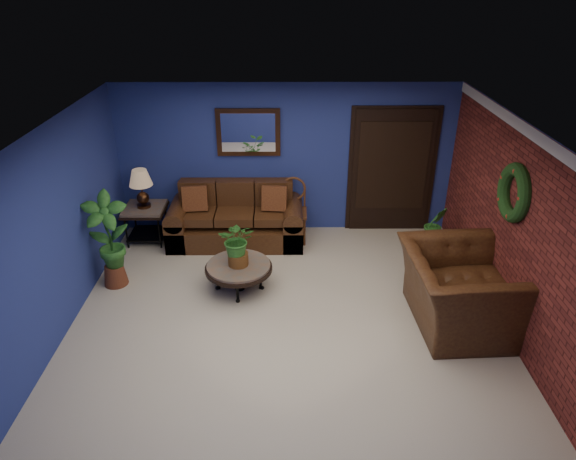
{
  "coord_description": "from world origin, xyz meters",
  "views": [
    {
      "loc": [
        -0.01,
        -5.51,
        4.08
      ],
      "look_at": [
        0.02,
        0.55,
        0.95
      ],
      "focal_mm": 32.0,
      "sensor_mm": 36.0,
      "label": 1
    }
  ],
  "objects_px": {
    "sofa": "(236,222)",
    "end_table": "(145,215)",
    "table_lamp": "(141,184)",
    "armchair": "(459,290)",
    "coffee_table": "(239,268)",
    "side_chair": "(293,206)"
  },
  "relations": [
    {
      "from": "coffee_table",
      "to": "sofa",
      "type": "bearing_deg",
      "value": 96.03
    },
    {
      "from": "coffee_table",
      "to": "armchair",
      "type": "distance_m",
      "value": 2.92
    },
    {
      "from": "sofa",
      "to": "coffee_table",
      "type": "height_order",
      "value": "sofa"
    },
    {
      "from": "end_table",
      "to": "side_chair",
      "type": "relative_size",
      "value": 0.64
    },
    {
      "from": "side_chair",
      "to": "armchair",
      "type": "bearing_deg",
      "value": -47.34
    },
    {
      "from": "sofa",
      "to": "table_lamp",
      "type": "height_order",
      "value": "table_lamp"
    },
    {
      "from": "sofa",
      "to": "armchair",
      "type": "distance_m",
      "value": 3.75
    },
    {
      "from": "table_lamp",
      "to": "side_chair",
      "type": "xyz_separation_m",
      "value": [
        2.41,
        0.08,
        -0.42
      ]
    },
    {
      "from": "side_chair",
      "to": "sofa",
      "type": "bearing_deg",
      "value": -175.83
    },
    {
      "from": "end_table",
      "to": "table_lamp",
      "type": "relative_size",
      "value": 1.09
    },
    {
      "from": "sofa",
      "to": "table_lamp",
      "type": "distance_m",
      "value": 1.63
    },
    {
      "from": "sofa",
      "to": "table_lamp",
      "type": "relative_size",
      "value": 3.56
    },
    {
      "from": "table_lamp",
      "to": "sofa",
      "type": "bearing_deg",
      "value": 1.25
    },
    {
      "from": "sofa",
      "to": "end_table",
      "type": "xyz_separation_m",
      "value": [
        -1.48,
        -0.03,
        0.15
      ]
    },
    {
      "from": "table_lamp",
      "to": "coffee_table",
      "type": "bearing_deg",
      "value": -41.91
    },
    {
      "from": "armchair",
      "to": "sofa",
      "type": "bearing_deg",
      "value": 49.64
    },
    {
      "from": "end_table",
      "to": "table_lamp",
      "type": "bearing_deg",
      "value": 135.0
    },
    {
      "from": "sofa",
      "to": "table_lamp",
      "type": "xyz_separation_m",
      "value": [
        -1.48,
        -0.03,
        0.69
      ]
    },
    {
      "from": "sofa",
      "to": "side_chair",
      "type": "height_order",
      "value": "side_chair"
    },
    {
      "from": "coffee_table",
      "to": "side_chair",
      "type": "bearing_deg",
      "value": 63.34
    },
    {
      "from": "table_lamp",
      "to": "end_table",
      "type": "bearing_deg",
      "value": -45.0
    },
    {
      "from": "sofa",
      "to": "armchair",
      "type": "height_order",
      "value": "sofa"
    }
  ]
}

